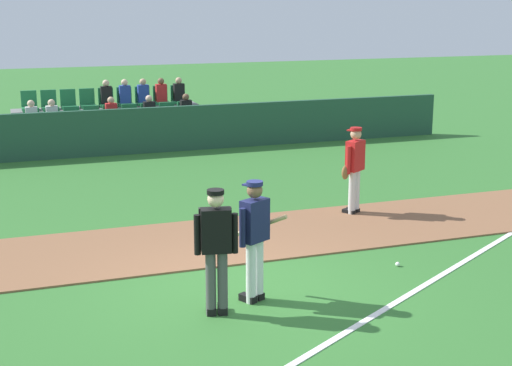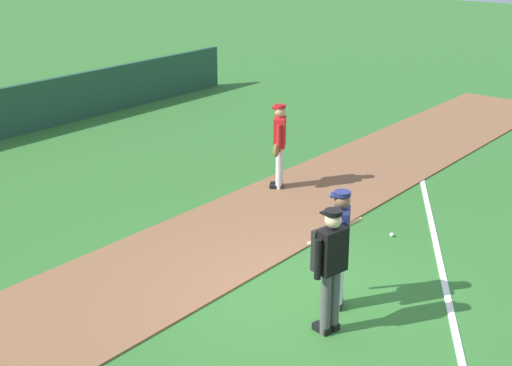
% 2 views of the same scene
% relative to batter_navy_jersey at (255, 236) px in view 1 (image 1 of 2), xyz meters
% --- Properties ---
extents(ground_plane, '(80.00, 80.00, 0.00)m').
position_rel_batter_navy_jersey_xyz_m(ground_plane, '(-0.11, 0.37, -0.97)').
color(ground_plane, '#33702D').
extents(infield_dirt_path, '(28.00, 2.65, 0.03)m').
position_rel_batter_navy_jersey_xyz_m(infield_dirt_path, '(-0.11, 2.80, -0.95)').
color(infield_dirt_path, brown).
rests_on(infield_dirt_path, ground).
extents(foul_line_chalk, '(10.36, 6.23, 0.01)m').
position_rel_batter_navy_jersey_xyz_m(foul_line_chalk, '(2.89, -0.13, -0.96)').
color(foul_line_chalk, white).
rests_on(foul_line_chalk, ground).
extents(dugout_fence, '(20.00, 0.16, 1.28)m').
position_rel_batter_navy_jersey_xyz_m(dugout_fence, '(-0.11, 11.14, -0.33)').
color(dugout_fence, '#234C38').
rests_on(dugout_fence, ground).
extents(stadium_bleachers, '(5.55, 2.10, 1.90)m').
position_rel_batter_navy_jersey_xyz_m(stadium_bleachers, '(-0.08, 12.59, -0.44)').
color(stadium_bleachers, slate).
rests_on(stadium_bleachers, ground).
extents(batter_navy_jersey, '(0.74, 0.70, 1.76)m').
position_rel_batter_navy_jersey_xyz_m(batter_navy_jersey, '(0.00, 0.00, 0.00)').
color(batter_navy_jersey, white).
rests_on(batter_navy_jersey, ground).
extents(umpire_home_plate, '(0.58, 0.36, 1.76)m').
position_rel_batter_navy_jersey_xyz_m(umpire_home_plate, '(-0.64, -0.26, 0.03)').
color(umpire_home_plate, '#4C4C4C').
rests_on(umpire_home_plate, ground).
extents(runner_red_jersey, '(0.63, 0.44, 1.76)m').
position_rel_batter_navy_jersey_xyz_m(runner_red_jersey, '(3.34, 3.57, -0.01)').
color(runner_red_jersey, silver).
rests_on(runner_red_jersey, ground).
extents(baseball, '(0.07, 0.07, 0.07)m').
position_rel_batter_navy_jersey_xyz_m(baseball, '(2.65, 0.58, -0.93)').
color(baseball, white).
rests_on(baseball, ground).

